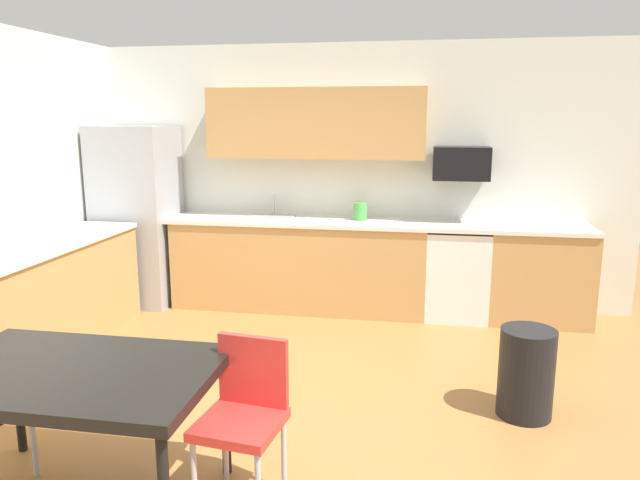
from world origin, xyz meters
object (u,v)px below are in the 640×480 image
at_px(dining_table, 74,380).
at_px(trash_bin, 526,373).
at_px(oven_range, 457,272).
at_px(kettle, 360,212).
at_px(refrigerator, 138,216).
at_px(chair_near_table, 245,408).
at_px(microwave, 461,163).

relative_size(dining_table, trash_bin, 2.33).
relative_size(oven_range, kettle, 4.55).
bearing_deg(refrigerator, oven_range, 1.38).
bearing_deg(chair_near_table, refrigerator, 124.48).
relative_size(oven_range, trash_bin, 1.52).
bearing_deg(kettle, chair_near_table, -93.96).
bearing_deg(microwave, kettle, -177.06).
relative_size(chair_near_table, kettle, 4.25).
xyz_separation_m(refrigerator, kettle, (2.35, 0.13, 0.08)).
height_order(oven_range, dining_table, oven_range).
xyz_separation_m(trash_bin, kettle, (-1.34, 2.06, 0.72)).
bearing_deg(kettle, microwave, 2.94).
height_order(refrigerator, trash_bin, refrigerator).
bearing_deg(dining_table, refrigerator, 111.70).
bearing_deg(refrigerator, trash_bin, -27.55).
height_order(refrigerator, chair_near_table, refrigerator).
xyz_separation_m(microwave, chair_near_table, (-1.20, -3.28, -1.02)).
distance_m(trash_bin, kettle, 2.56).
bearing_deg(kettle, trash_bin, -56.89).
height_order(oven_range, chair_near_table, oven_range).
xyz_separation_m(oven_range, chair_near_table, (-1.20, -3.18, 0.05)).
bearing_deg(refrigerator, kettle, 3.16).
bearing_deg(microwave, oven_range, -90.00).
relative_size(refrigerator, oven_range, 2.06).
distance_m(microwave, trash_bin, 2.46).
xyz_separation_m(oven_range, dining_table, (-2.01, -3.38, 0.23)).
bearing_deg(dining_table, microwave, 59.91).
xyz_separation_m(refrigerator, chair_near_table, (2.13, -3.10, -0.43)).
distance_m(refrigerator, oven_range, 3.36).
xyz_separation_m(microwave, trash_bin, (0.37, -2.11, -1.22)).
height_order(dining_table, trash_bin, dining_table).
xyz_separation_m(oven_range, trash_bin, (0.37, -2.01, -0.16)).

